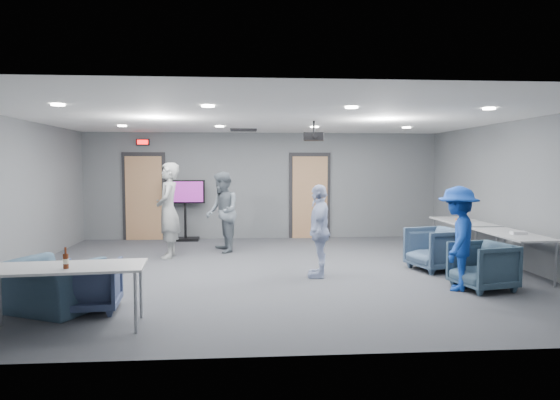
{
  "coord_description": "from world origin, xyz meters",
  "views": [
    {
      "loc": [
        -0.54,
        -8.77,
        1.88
      ],
      "look_at": [
        0.2,
        0.89,
        1.2
      ],
      "focal_mm": 32.0,
      "sensor_mm": 36.0,
      "label": 1
    }
  ],
  "objects": [
    {
      "name": "floor",
      "position": [
        0.0,
        0.0,
        0.0
      ],
      "size": [
        9.0,
        9.0,
        0.0
      ],
      "primitive_type": "plane",
      "color": "#3C3E44",
      "rests_on": "ground"
    },
    {
      "name": "ceiling",
      "position": [
        0.0,
        0.0,
        2.7
      ],
      "size": [
        9.0,
        9.0,
        0.0
      ],
      "primitive_type": "plane",
      "rotation": [
        3.14,
        0.0,
        0.0
      ],
      "color": "white",
      "rests_on": "wall_back"
    },
    {
      "name": "wall_back",
      "position": [
        0.0,
        4.0,
        1.35
      ],
      "size": [
        9.0,
        0.02,
        2.7
      ],
      "primitive_type": "cube",
      "color": "slate",
      "rests_on": "floor"
    },
    {
      "name": "wall_front",
      "position": [
        0.0,
        -4.0,
        1.35
      ],
      "size": [
        9.0,
        0.02,
        2.7
      ],
      "primitive_type": "cube",
      "color": "slate",
      "rests_on": "floor"
    },
    {
      "name": "wall_left",
      "position": [
        -4.5,
        0.0,
        1.35
      ],
      "size": [
        0.02,
        8.0,
        2.7
      ],
      "primitive_type": "cube",
      "color": "slate",
      "rests_on": "floor"
    },
    {
      "name": "wall_right",
      "position": [
        4.5,
        0.0,
        1.35
      ],
      "size": [
        0.02,
        8.0,
        2.7
      ],
      "primitive_type": "cube",
      "color": "slate",
      "rests_on": "floor"
    },
    {
      "name": "door_left",
      "position": [
        -3.0,
        3.95,
        1.07
      ],
      "size": [
        1.06,
        0.17,
        2.24
      ],
      "color": "black",
      "rests_on": "wall_back"
    },
    {
      "name": "door_right",
      "position": [
        1.2,
        3.95,
        1.07
      ],
      "size": [
        1.06,
        0.17,
        2.24
      ],
      "color": "black",
      "rests_on": "wall_back"
    },
    {
      "name": "exit_sign",
      "position": [
        -3.0,
        3.93,
        2.45
      ],
      "size": [
        0.32,
        0.08,
        0.16
      ],
      "color": "black",
      "rests_on": "wall_back"
    },
    {
      "name": "hvac_diffuser",
      "position": [
        -0.5,
        2.8,
        2.69
      ],
      "size": [
        0.6,
        0.6,
        0.03
      ],
      "primitive_type": "cube",
      "color": "black",
      "rests_on": "ceiling"
    },
    {
      "name": "downlights",
      "position": [
        0.0,
        0.0,
        2.68
      ],
      "size": [
        6.18,
        3.78,
        0.02
      ],
      "color": "white",
      "rests_on": "ceiling"
    },
    {
      "name": "person_a",
      "position": [
        -2.03,
        1.43,
        0.96
      ],
      "size": [
        0.48,
        0.72,
        1.93
      ],
      "primitive_type": "imported",
      "rotation": [
        0.0,
        0.0,
        -1.54
      ],
      "color": "#9C9F9D",
      "rests_on": "floor"
    },
    {
      "name": "person_b",
      "position": [
        -0.97,
        1.98,
        0.87
      ],
      "size": [
        0.83,
        0.97,
        1.74
      ],
      "primitive_type": "imported",
      "rotation": [
        0.0,
        0.0,
        -1.34
      ],
      "color": "slate",
      "rests_on": "floor"
    },
    {
      "name": "person_c",
      "position": [
        0.75,
        -0.54,
        0.78
      ],
      "size": [
        0.55,
        0.97,
        1.56
      ],
      "primitive_type": "imported",
      "rotation": [
        0.0,
        0.0,
        -1.76
      ],
      "color": "#B3C1E6",
      "rests_on": "floor"
    },
    {
      "name": "person_d",
      "position": [
        2.69,
        -1.57,
        0.78
      ],
      "size": [
        1.01,
        1.17,
        1.57
      ],
      "primitive_type": "imported",
      "rotation": [
        0.0,
        0.0,
        -2.09
      ],
      "color": "#1941A4",
      "rests_on": "floor"
    },
    {
      "name": "chair_right_b",
      "position": [
        2.9,
        -0.18,
        0.38
      ],
      "size": [
        1.03,
        1.01,
        0.76
      ],
      "primitive_type": "imported",
      "rotation": [
        0.0,
        0.0,
        -1.3
      ],
      "color": "#3A4D65",
      "rests_on": "floor"
    },
    {
      "name": "chair_right_c",
      "position": [
        3.08,
        -1.59,
        0.36
      ],
      "size": [
        0.94,
        0.92,
        0.72
      ],
      "primitive_type": "imported",
      "rotation": [
        0.0,
        0.0,
        -1.34
      ],
      "color": "#374D5F",
      "rests_on": "floor"
    },
    {
      "name": "chair_front_a",
      "position": [
        -2.49,
        -2.29,
        0.33
      ],
      "size": [
        0.78,
        0.8,
        0.67
      ],
      "primitive_type": "imported",
      "rotation": [
        0.0,
        0.0,
        3.24
      ],
      "color": "#3B4666",
      "rests_on": "floor"
    },
    {
      "name": "chair_front_b",
      "position": [
        -2.98,
        -2.29,
        0.34
      ],
      "size": [
        1.32,
        1.26,
        0.67
      ],
      "primitive_type": "imported",
      "rotation": [
        0.0,
        0.0,
        2.7
      ],
      "color": "#3A5165",
      "rests_on": "floor"
    },
    {
      "name": "table_right_a",
      "position": [
        4.0,
        1.13,
        0.68
      ],
      "size": [
        0.74,
        1.79,
        0.73
      ],
      "rotation": [
        0.0,
        0.0,
        1.57
      ],
      "color": "#AEB0B3",
      "rests_on": "floor"
    },
    {
      "name": "table_right_b",
      "position": [
        4.0,
        -0.77,
        0.68
      ],
      "size": [
        0.7,
        1.69,
        0.73
      ],
      "rotation": [
        0.0,
        0.0,
        1.57
      ],
      "color": "#AEB0B3",
      "rests_on": "floor"
    },
    {
      "name": "table_front_left",
      "position": [
        -2.55,
        -3.0,
        0.68
      ],
      "size": [
        1.82,
        0.9,
        0.73
      ],
      "rotation": [
        0.0,
        0.0,
        0.1
      ],
      "color": "#AEB0B3",
      "rests_on": "floor"
    },
    {
      "name": "bottle_front",
      "position": [
        -2.49,
        -3.13,
        0.82
      ],
      "size": [
        0.06,
        0.06,
        0.24
      ],
      "color": "#57210E",
      "rests_on": "table_front_left"
    },
    {
      "name": "bottle_right",
      "position": [
        3.95,
        0.98,
        0.82
      ],
      "size": [
        0.07,
        0.07,
        0.25
      ],
      "color": "#57210E",
      "rests_on": "table_right_a"
    },
    {
      "name": "snack_box",
      "position": [
        3.99,
        1.26,
        0.75
      ],
      "size": [
        0.17,
        0.11,
        0.04
      ],
      "primitive_type": "cube",
      "rotation": [
        0.0,
        0.0,
        -0.05
      ],
      "color": "#C66131",
      "rests_on": "table_right_a"
    },
    {
      "name": "wrapper",
      "position": [
        4.04,
        -0.89,
        0.76
      ],
      "size": [
        0.25,
        0.19,
        0.05
      ],
      "primitive_type": "cube",
      "rotation": [
        0.0,
        0.0,
        -0.11
      ],
      "color": "silver",
      "rests_on": "table_right_b"
    },
    {
      "name": "tv_stand",
      "position": [
        -1.96,
        3.75,
        0.86
      ],
      "size": [
        0.99,
        0.47,
        1.51
      ],
      "color": "black",
      "rests_on": "floor"
    },
    {
      "name": "projector",
      "position": [
        0.78,
        0.36,
        2.4
      ],
      "size": [
        0.41,
        0.38,
        0.36
      ],
      "rotation": [
        0.0,
        0.0,
        -0.19
      ],
      "color": "black",
      "rests_on": "ceiling"
    }
  ]
}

